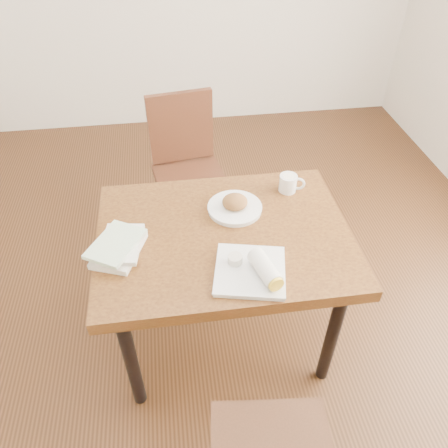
{
  "coord_description": "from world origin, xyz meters",
  "views": [
    {
      "loc": [
        -0.2,
        -1.41,
        2.05
      ],
      "look_at": [
        0.0,
        0.0,
        0.8
      ],
      "focal_mm": 35.0,
      "sensor_mm": 36.0,
      "label": 1
    }
  ],
  "objects": [
    {
      "name": "ground",
      "position": [
        0.0,
        0.0,
        -0.01
      ],
      "size": [
        4.0,
        5.0,
        0.01
      ],
      "primitive_type": "cube",
      "color": "#472814",
      "rests_on": "ground"
    },
    {
      "name": "table",
      "position": [
        0.0,
        0.0,
        0.66
      ],
      "size": [
        1.12,
        0.84,
        0.75
      ],
      "color": "brown",
      "rests_on": "ground"
    },
    {
      "name": "room_walls",
      "position": [
        0.0,
        0.0,
        1.63
      ],
      "size": [
        4.02,
        5.02,
        2.8
      ],
      "color": "white",
      "rests_on": "ground"
    },
    {
      "name": "chair_far",
      "position": [
        -0.11,
        0.91,
        0.55
      ],
      "size": [
        0.48,
        0.48,
        0.95
      ],
      "color": "#4A2215",
      "rests_on": "ground"
    },
    {
      "name": "coffee_mug",
      "position": [
        0.36,
        0.26,
        0.8
      ],
      "size": [
        0.13,
        0.09,
        0.09
      ],
      "color": "white",
      "rests_on": "table"
    },
    {
      "name": "plate_burrito",
      "position": [
        0.08,
        -0.27,
        0.78
      ],
      "size": [
        0.33,
        0.33,
        0.09
      ],
      "color": "white",
      "rests_on": "table"
    },
    {
      "name": "book_stack",
      "position": [
        -0.45,
        -0.06,
        0.78
      ],
      "size": [
        0.26,
        0.29,
        0.06
      ],
      "color": "white",
      "rests_on": "table"
    },
    {
      "name": "plate_scone",
      "position": [
        0.07,
        0.15,
        0.78
      ],
      "size": [
        0.26,
        0.26,
        0.08
      ],
      "color": "white",
      "rests_on": "table"
    }
  ]
}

